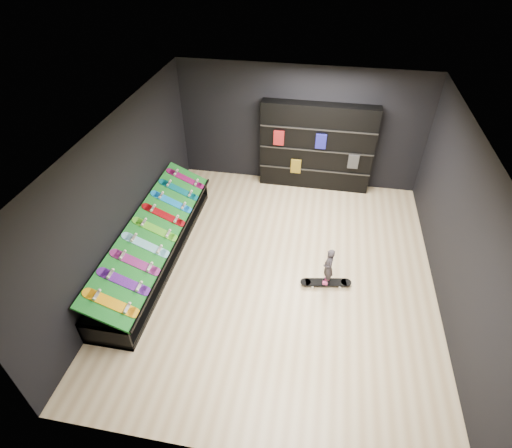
% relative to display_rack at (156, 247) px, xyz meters
% --- Properties ---
extents(floor, '(6.00, 7.00, 0.01)m').
position_rel_display_rack_xyz_m(floor, '(2.55, 0.00, -0.25)').
color(floor, beige).
rests_on(floor, ground).
extents(ceiling, '(6.00, 7.00, 0.01)m').
position_rel_display_rack_xyz_m(ceiling, '(2.55, 0.00, 2.75)').
color(ceiling, white).
rests_on(ceiling, ground).
extents(wall_back, '(6.00, 0.02, 3.00)m').
position_rel_display_rack_xyz_m(wall_back, '(2.55, 3.50, 1.25)').
color(wall_back, black).
rests_on(wall_back, ground).
extents(wall_front, '(6.00, 0.02, 3.00)m').
position_rel_display_rack_xyz_m(wall_front, '(2.55, -3.50, 1.25)').
color(wall_front, black).
rests_on(wall_front, ground).
extents(wall_left, '(0.02, 7.00, 3.00)m').
position_rel_display_rack_xyz_m(wall_left, '(-0.45, 0.00, 1.25)').
color(wall_left, black).
rests_on(wall_left, ground).
extents(wall_right, '(0.02, 7.00, 3.00)m').
position_rel_display_rack_xyz_m(wall_right, '(5.55, 0.00, 1.25)').
color(wall_right, black).
rests_on(wall_right, ground).
extents(display_rack, '(0.90, 4.50, 0.50)m').
position_rel_display_rack_xyz_m(display_rack, '(0.00, 0.00, 0.00)').
color(display_rack, black).
rests_on(display_rack, ground).
extents(turf_ramp, '(0.92, 4.50, 0.46)m').
position_rel_display_rack_xyz_m(turf_ramp, '(0.05, 0.00, 0.46)').
color(turf_ramp, '#0F5F19').
rests_on(turf_ramp, display_rack).
extents(back_shelving, '(2.74, 0.32, 2.19)m').
position_rel_display_rack_xyz_m(back_shelving, '(2.99, 3.32, 0.85)').
color(back_shelving, black).
rests_on(back_shelving, ground).
extents(floor_skateboard, '(1.00, 0.38, 0.09)m').
position_rel_display_rack_xyz_m(floor_skateboard, '(3.49, -0.19, -0.21)').
color(floor_skateboard, black).
rests_on(floor_skateboard, ground).
extents(child, '(0.17, 0.21, 0.48)m').
position_rel_display_rack_xyz_m(child, '(3.49, -0.19, 0.08)').
color(child, black).
rests_on(child, floor_skateboard).
extents(display_board_0, '(0.93, 0.22, 0.50)m').
position_rel_display_rack_xyz_m(display_board_0, '(0.06, -1.90, 0.49)').
color(display_board_0, yellow).
rests_on(display_board_0, turf_ramp).
extents(display_board_1, '(0.93, 0.22, 0.50)m').
position_rel_display_rack_xyz_m(display_board_1, '(0.06, -1.42, 0.49)').
color(display_board_1, purple).
rests_on(display_board_1, turf_ramp).
extents(display_board_2, '(0.93, 0.22, 0.50)m').
position_rel_display_rack_xyz_m(display_board_2, '(0.06, -0.95, 0.49)').
color(display_board_2, '#2626BF').
rests_on(display_board_2, turf_ramp).
extents(display_board_3, '(0.93, 0.22, 0.50)m').
position_rel_display_rack_xyz_m(display_board_3, '(0.06, -0.48, 0.49)').
color(display_board_3, '#0CB2E5').
rests_on(display_board_3, turf_ramp).
extents(display_board_4, '(0.93, 0.22, 0.50)m').
position_rel_display_rack_xyz_m(display_board_4, '(0.06, 0.00, 0.49)').
color(display_board_4, green).
rests_on(display_board_4, turf_ramp).
extents(display_board_5, '(0.93, 0.22, 0.50)m').
position_rel_display_rack_xyz_m(display_board_5, '(0.06, 0.48, 0.49)').
color(display_board_5, red).
rests_on(display_board_5, turf_ramp).
extents(display_board_6, '(0.93, 0.22, 0.50)m').
position_rel_display_rack_xyz_m(display_board_6, '(0.06, 0.95, 0.49)').
color(display_board_6, blue).
rests_on(display_board_6, turf_ramp).
extents(display_board_7, '(0.93, 0.22, 0.50)m').
position_rel_display_rack_xyz_m(display_board_7, '(0.06, 1.42, 0.49)').
color(display_board_7, '#0C8C99').
rests_on(display_board_7, turf_ramp).
extents(display_board_8, '(0.93, 0.22, 0.50)m').
position_rel_display_rack_xyz_m(display_board_8, '(0.06, 1.90, 0.49)').
color(display_board_8, '#E5198C').
rests_on(display_board_8, turf_ramp).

